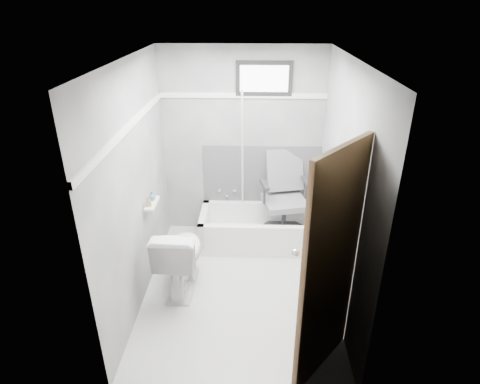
{
  "coord_description": "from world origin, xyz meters",
  "views": [
    {
      "loc": [
        0.12,
        -3.49,
        2.86
      ],
      "look_at": [
        0.0,
        0.35,
        1.0
      ],
      "focal_mm": 30.0,
      "sensor_mm": 36.0,
      "label": 1
    }
  ],
  "objects_px": {
    "bathtub": "(259,228)",
    "toilet": "(181,256)",
    "office_chair": "(285,197)",
    "door": "(374,297)",
    "soap_bottle_a": "(149,201)",
    "soap_bottle_b": "(152,196)"
  },
  "relations": [
    {
      "from": "door",
      "to": "office_chair",
      "type": "bearing_deg",
      "value": 101.07
    },
    {
      "from": "toilet",
      "to": "soap_bottle_b",
      "type": "xyz_separation_m",
      "value": [
        -0.32,
        0.29,
        0.57
      ]
    },
    {
      "from": "bathtub",
      "to": "soap_bottle_a",
      "type": "relative_size",
      "value": 14.93
    },
    {
      "from": "toilet",
      "to": "soap_bottle_a",
      "type": "xyz_separation_m",
      "value": [
        -0.32,
        0.15,
        0.57
      ]
    },
    {
      "from": "office_chair",
      "to": "soap_bottle_b",
      "type": "distance_m",
      "value": 1.65
    },
    {
      "from": "bathtub",
      "to": "office_chair",
      "type": "xyz_separation_m",
      "value": [
        0.31,
        0.05,
        0.43
      ]
    },
    {
      "from": "office_chair",
      "to": "soap_bottle_b",
      "type": "relative_size",
      "value": 10.58
    },
    {
      "from": "office_chair",
      "to": "door",
      "type": "xyz_separation_m",
      "value": [
        0.44,
        -2.26,
        0.36
      ]
    },
    {
      "from": "bathtub",
      "to": "soap_bottle_b",
      "type": "height_order",
      "value": "soap_bottle_b"
    },
    {
      "from": "office_chair",
      "to": "soap_bottle_a",
      "type": "bearing_deg",
      "value": -163.82
    },
    {
      "from": "door",
      "to": "soap_bottle_b",
      "type": "height_order",
      "value": "door"
    },
    {
      "from": "office_chair",
      "to": "door",
      "type": "height_order",
      "value": "door"
    },
    {
      "from": "bathtub",
      "to": "soap_bottle_a",
      "type": "bearing_deg",
      "value": -146.92
    },
    {
      "from": "toilet",
      "to": "office_chair",
      "type": "bearing_deg",
      "value": -137.7
    },
    {
      "from": "toilet",
      "to": "soap_bottle_b",
      "type": "distance_m",
      "value": 0.71
    },
    {
      "from": "door",
      "to": "soap_bottle_b",
      "type": "xyz_separation_m",
      "value": [
        -1.92,
        1.59,
        -0.04
      ]
    },
    {
      "from": "bathtub",
      "to": "toilet",
      "type": "distance_m",
      "value": 1.26
    },
    {
      "from": "toilet",
      "to": "soap_bottle_b",
      "type": "height_order",
      "value": "soap_bottle_b"
    },
    {
      "from": "soap_bottle_a",
      "to": "door",
      "type": "bearing_deg",
      "value": -37.02
    },
    {
      "from": "office_chair",
      "to": "soap_bottle_a",
      "type": "xyz_separation_m",
      "value": [
        -1.48,
        -0.81,
        0.32
      ]
    },
    {
      "from": "soap_bottle_a",
      "to": "soap_bottle_b",
      "type": "bearing_deg",
      "value": 90.0
    },
    {
      "from": "bathtub",
      "to": "toilet",
      "type": "xyz_separation_m",
      "value": [
        -0.85,
        -0.91,
        0.18
      ]
    }
  ]
}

